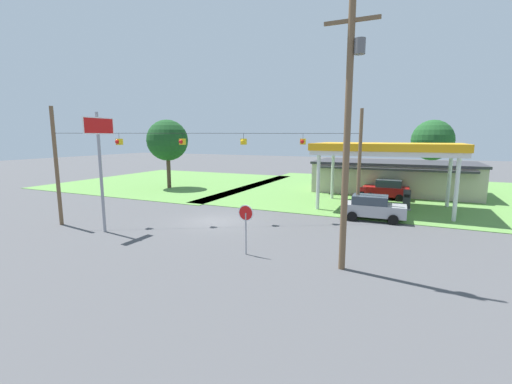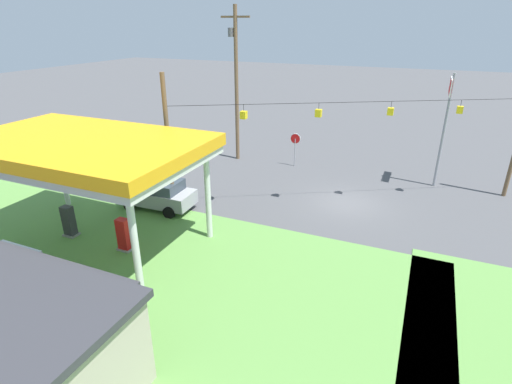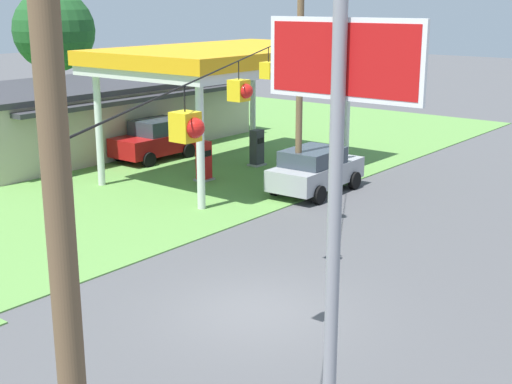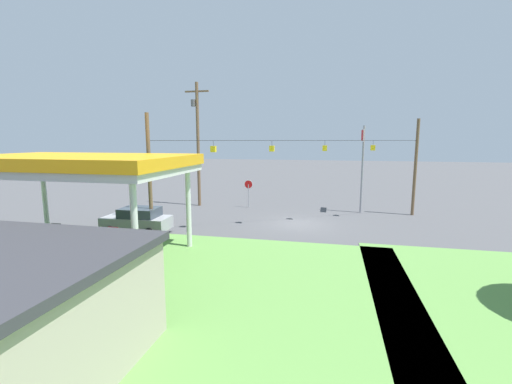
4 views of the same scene
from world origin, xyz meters
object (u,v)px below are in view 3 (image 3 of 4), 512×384
object	(u,v)px
gas_station_store	(95,114)
fuel_pump_near	(204,163)
car_at_pumps_front	(315,170)
gas_station_canopy	(231,59)
fuel_pump_far	(257,149)
car_at_pumps_rear	(155,139)
stop_sign_overhead	(338,170)
tree_behind_station	(54,31)

from	to	relation	value
gas_station_store	fuel_pump_near	size ratio (longest dim) A/B	9.71
fuel_pump_near	car_at_pumps_front	size ratio (longest dim) A/B	0.38
gas_station_canopy	gas_station_store	distance (m)	9.66
car_at_pumps_front	gas_station_canopy	bearing A→B (deg)	82.67
fuel_pump_far	car_at_pumps_rear	size ratio (longest dim) A/B	0.41
car_at_pumps_front	stop_sign_overhead	xyz separation A→B (m)	(-14.54, -10.01, 4.14)
fuel_pump_near	fuel_pump_far	world-z (taller)	same
car_at_pumps_front	stop_sign_overhead	world-z (taller)	stop_sign_overhead
gas_station_canopy	fuel_pump_near	xyz separation A→B (m)	(-1.72, -0.00, -3.99)
gas_station_canopy	tree_behind_station	bearing A→B (deg)	76.96
stop_sign_overhead	tree_behind_station	distance (m)	36.83
gas_station_store	car_at_pumps_front	world-z (taller)	gas_station_store
car_at_pumps_front	stop_sign_overhead	size ratio (longest dim) A/B	0.60
car_at_pumps_front	stop_sign_overhead	bearing A→B (deg)	-147.74
gas_station_canopy	stop_sign_overhead	xyz separation A→B (m)	(-14.94, -14.52, 0.27)
gas_station_canopy	fuel_pump_near	world-z (taller)	gas_station_canopy
gas_station_canopy	car_at_pumps_rear	world-z (taller)	gas_station_canopy
fuel_pump_far	tree_behind_station	distance (m)	17.84
gas_station_canopy	fuel_pump_far	bearing A→B (deg)	-0.05
gas_station_canopy	tree_behind_station	xyz separation A→B (m)	(3.96, 17.09, 0.59)
fuel_pump_far	stop_sign_overhead	xyz separation A→B (m)	(-16.66, -14.52, 4.27)
gas_station_store	car_at_pumps_front	xyz separation A→B (m)	(-0.62, -13.64, -0.73)
fuel_pump_near	tree_behind_station	size ratio (longest dim) A/B	0.21
gas_station_store	fuel_pump_far	bearing A→B (deg)	-80.72
fuel_pump_far	fuel_pump_near	bearing A→B (deg)	180.00
fuel_pump_near	stop_sign_overhead	distance (m)	20.09
tree_behind_station	gas_station_store	bearing A→B (deg)	-115.14
car_at_pumps_rear	tree_behind_station	world-z (taller)	tree_behind_station
car_at_pumps_front	car_at_pumps_rear	world-z (taller)	car_at_pumps_rear
stop_sign_overhead	fuel_pump_near	bearing A→B (deg)	47.66
gas_station_canopy	stop_sign_overhead	size ratio (longest dim) A/B	1.52
gas_station_canopy	car_at_pumps_front	size ratio (longest dim) A/B	2.53
tree_behind_station	fuel_pump_near	bearing A→B (deg)	-108.37
gas_station_store	stop_sign_overhead	xyz separation A→B (m)	(-15.17, -23.65, 3.41)
stop_sign_overhead	car_at_pumps_front	bearing A→B (deg)	34.54
fuel_pump_near	car_at_pumps_rear	xyz separation A→B (m)	(1.63, 4.50, 0.17)
gas_station_store	car_at_pumps_rear	xyz separation A→B (m)	(-0.31, -4.63, -0.69)
car_at_pumps_front	tree_behind_station	size ratio (longest dim) A/B	0.55
gas_station_canopy	fuel_pump_far	size ratio (longest dim) A/B	6.71
fuel_pump_near	car_at_pumps_front	distance (m)	4.70
car_at_pumps_rear	fuel_pump_near	bearing A→B (deg)	70.23
fuel_pump_near	car_at_pumps_rear	size ratio (longest dim) A/B	0.41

